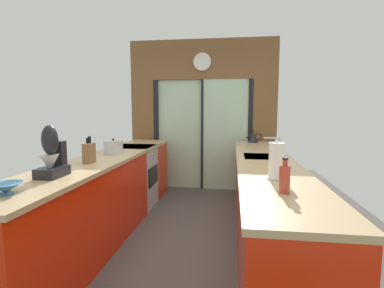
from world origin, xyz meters
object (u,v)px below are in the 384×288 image
(soap_bottle, at_px, (285,178))
(stock_pot, at_px, (113,147))
(mixing_bowl, at_px, (6,188))
(knife_block, at_px, (89,153))
(oven_range, at_px, (134,177))
(paper_towel_roll, at_px, (276,161))
(stand_mixer, at_px, (52,157))
(kettle, at_px, (253,137))

(soap_bottle, bearing_deg, stock_pot, 140.89)
(soap_bottle, bearing_deg, mixing_bowl, -171.26)
(knife_block, bearing_deg, oven_range, 90.76)
(soap_bottle, distance_m, paper_towel_roll, 0.38)
(mixing_bowl, relative_size, soap_bottle, 0.88)
(knife_block, relative_size, paper_towel_roll, 0.87)
(oven_range, bearing_deg, soap_bottle, -51.09)
(knife_block, height_order, stand_mixer, stand_mixer)
(stand_mixer, relative_size, soap_bottle, 1.80)
(stand_mixer, distance_m, kettle, 3.28)
(oven_range, relative_size, kettle, 3.65)
(knife_block, xyz_separation_m, stand_mixer, (-0.00, -0.61, 0.06))
(kettle, xyz_separation_m, soap_bottle, (-0.00, -2.98, 0.01))
(mixing_bowl, height_order, stock_pot, stock_pot)
(mixing_bowl, height_order, paper_towel_roll, paper_towel_roll)
(knife_block, bearing_deg, mixing_bowl, -90.00)
(stock_pot, bearing_deg, knife_block, -90.00)
(oven_range, height_order, mixing_bowl, mixing_bowl)
(kettle, bearing_deg, stock_pot, -139.38)
(paper_towel_roll, bearing_deg, mixing_bowl, -160.01)
(stock_pot, bearing_deg, paper_towel_roll, -31.09)
(mixing_bowl, distance_m, stock_pot, 1.72)
(stock_pot, height_order, paper_towel_roll, paper_towel_roll)
(mixing_bowl, xyz_separation_m, stand_mixer, (0.00, 0.50, 0.12))
(oven_range, height_order, kettle, kettle)
(soap_bottle, bearing_deg, stand_mixer, 172.87)
(stock_pot, bearing_deg, stand_mixer, -90.00)
(oven_range, bearing_deg, kettle, 22.56)
(stand_mixer, relative_size, paper_towel_roll, 1.32)
(mixing_bowl, bearing_deg, kettle, 61.26)
(soap_bottle, xyz_separation_m, paper_towel_roll, (-0.00, 0.37, 0.04))
(stand_mixer, distance_m, soap_bottle, 1.79)
(knife_block, xyz_separation_m, paper_towel_roll, (1.78, -0.46, 0.04))
(knife_block, distance_m, paper_towel_roll, 1.84)
(oven_range, distance_m, knife_block, 1.50)
(knife_block, distance_m, soap_bottle, 1.97)
(mixing_bowl, xyz_separation_m, stock_pot, (0.00, 1.72, 0.04))
(stand_mixer, relative_size, kettle, 1.67)
(mixing_bowl, bearing_deg, knife_block, 90.00)
(mixing_bowl, bearing_deg, paper_towel_roll, 19.99)
(mixing_bowl, relative_size, stock_pot, 0.88)
(stand_mixer, xyz_separation_m, paper_towel_roll, (1.78, 0.15, -0.02))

